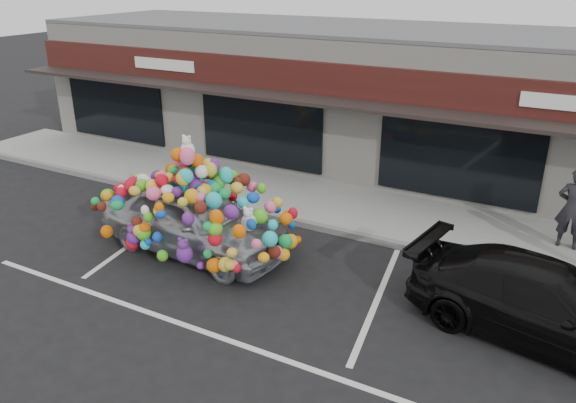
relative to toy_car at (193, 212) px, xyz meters
The scene contains 10 objects.
ground 1.88m from the toy_car, ahead, with size 90.00×90.00×0.00m, color black.
shop_building 8.51m from the toy_car, 78.99° to the left, with size 24.00×7.20×4.31m.
sidewalk 4.24m from the toy_car, 67.20° to the left, with size 26.00×3.00×0.15m, color gray.
kerb 2.96m from the toy_car, 55.32° to the left, with size 26.00×0.18×0.16m, color slate.
parking_stripe_left 1.85m from the toy_car, behind, with size 0.12×4.40×0.01m, color silver.
parking_stripe_mid 4.51m from the toy_car, ahead, with size 0.12×4.40×0.01m, color silver.
lane_line 4.48m from the toy_car, 34.47° to the right, with size 14.00×0.12×0.01m, color silver.
toy_car is the anchor object (origin of this frame).
black_sedan 7.33m from the toy_car, ahead, with size 4.72×1.92×1.37m, color black.
pedestrian_a 8.44m from the toy_car, 27.71° to the left, with size 0.69×0.45×1.88m, color black.
Camera 1 is at (5.74, -8.93, 5.98)m, focal length 35.00 mm.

